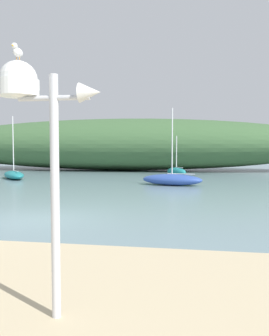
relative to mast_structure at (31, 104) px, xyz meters
name	(u,v)px	position (x,y,z in m)	size (l,w,h in m)	color
ground_plane	(41,219)	(-3.13, 6.98, -3.11)	(120.00, 120.00, 0.00)	gray
distant_hill	(117,145)	(-6.43, 34.63, -0.16)	(48.32, 10.47, 5.90)	#3D6038
mast_structure	(31,104)	(0.00, 0.00, 0.00)	(1.41, 0.55, 3.49)	silver
seagull_on_radar	(17,51)	(-0.17, -0.01, 0.70)	(0.10, 0.28, 0.21)	orange
sailboat_by_sandbar	(14,175)	(-12.21, 21.63, -2.76)	(3.71, 4.08, 5.11)	teal
sailboat_off_point	(172,179)	(0.85, 18.92, -2.71)	(4.30, 2.17, 5.22)	#2D4C9E
sailboat_far_left	(176,172)	(0.81, 26.72, -2.70)	(2.33, 2.66, 3.62)	teal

